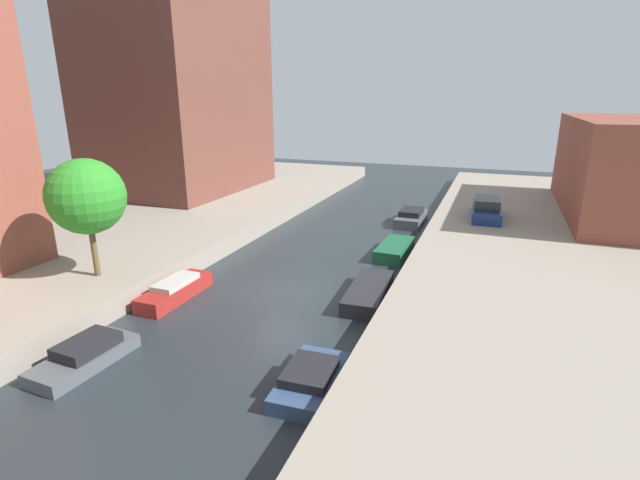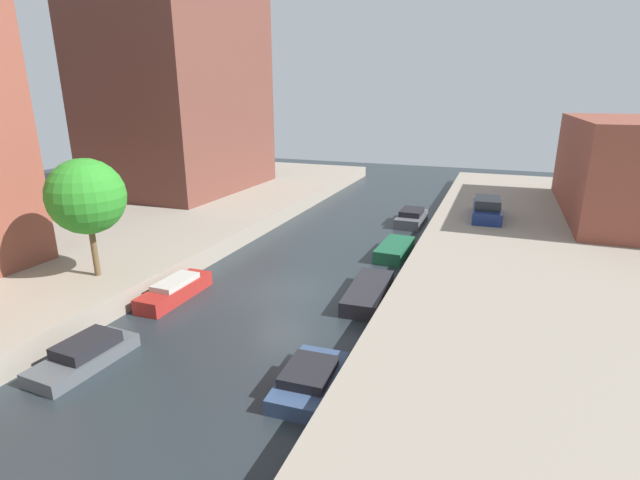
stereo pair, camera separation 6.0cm
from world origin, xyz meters
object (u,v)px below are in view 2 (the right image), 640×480
object	(u,v)px
moored_boat_right_2	(310,379)
moored_boat_right_5	(412,218)
parked_car	(487,209)
moored_boat_left_2	(85,355)
moored_boat_right_3	(368,292)
moored_boat_right_4	(395,250)
moored_boat_left_3	(175,290)
apartment_tower_far	(175,42)
street_tree_2	(86,197)

from	to	relation	value
moored_boat_right_2	moored_boat_right_5	distance (m)	20.31
parked_car	moored_boat_right_5	distance (m)	5.02
moored_boat_right_5	moored_boat_right_2	bearing A→B (deg)	-88.32
parked_car	moored_boat_left_2	bearing A→B (deg)	-119.07
moored_boat_right_2	parked_car	bearing A→B (deg)	77.80
parked_car	moored_boat_right_3	bearing A→B (deg)	-108.76
parked_car	moored_boat_right_4	world-z (taller)	parked_car
moored_boat_left_3	moored_boat_right_3	size ratio (longest dim) A/B	0.91
moored_boat_right_2	moored_boat_right_4	size ratio (longest dim) A/B	0.90
moored_boat_left_3	apartment_tower_far	bearing A→B (deg)	124.41
moored_boat_right_4	moored_boat_right_5	world-z (taller)	moored_boat_right_5
apartment_tower_far	street_tree_2	world-z (taller)	apartment_tower_far
moored_boat_left_3	moored_boat_right_4	world-z (taller)	moored_boat_left_3
moored_boat_right_4	parked_car	bearing A→B (deg)	55.52
moored_boat_left_3	moored_boat_right_5	distance (m)	17.87
street_tree_2	moored_boat_right_2	bearing A→B (deg)	-15.21
moored_boat_right_5	moored_boat_right_3	bearing A→B (deg)	-87.72
parked_car	moored_boat_right_4	distance (m)	8.07
street_tree_2	moored_boat_right_5	distance (m)	20.70
moored_boat_left_3	street_tree_2	bearing A→B (deg)	-163.54
apartment_tower_far	moored_boat_right_3	size ratio (longest dim) A/B	5.28
street_tree_2	moored_boat_right_2	world-z (taller)	street_tree_2
apartment_tower_far	moored_boat_right_5	distance (m)	22.86
apartment_tower_far	moored_boat_left_2	distance (m)	28.76
moored_boat_left_2	moored_boat_left_3	bearing A→B (deg)	95.71
moored_boat_right_3	moored_boat_right_4	size ratio (longest dim) A/B	1.18
apartment_tower_far	moored_boat_left_2	world-z (taller)	apartment_tower_far
moored_boat_left_2	moored_boat_right_2	xyz separation A→B (m)	(7.50, 1.41, -0.02)
street_tree_2	moored_boat_right_5	xyz separation A→B (m)	(10.74, 17.22, -4.09)
apartment_tower_far	moored_boat_right_3	world-z (taller)	apartment_tower_far
apartment_tower_far	moored_boat_left_3	world-z (taller)	apartment_tower_far
parked_car	apartment_tower_far	bearing A→B (deg)	175.97
street_tree_2	moored_boat_right_4	size ratio (longest dim) A/B	1.39
moored_boat_left_2	apartment_tower_far	bearing A→B (deg)	118.60
street_tree_2	moored_boat_left_2	world-z (taller)	street_tree_2
parked_car	moored_boat_right_3	xyz separation A→B (m)	(-4.34, -12.77, -1.24)
moored_boat_right_2	moored_boat_right_5	bearing A→B (deg)	91.68
moored_boat_right_4	moored_boat_left_2	bearing A→B (deg)	-116.42
moored_boat_left_3	moored_boat_right_5	bearing A→B (deg)	65.37
apartment_tower_far	moored_boat_left_3	distance (m)	24.34
moored_boat_left_2	moored_boat_right_5	distance (m)	22.78
parked_car	moored_boat_left_2	size ratio (longest dim) A/B	1.31
parked_car	moored_boat_right_2	bearing A→B (deg)	-102.20
moored_boat_right_2	moored_boat_right_4	bearing A→B (deg)	91.05
apartment_tower_far	moored_boat_right_2	bearing A→B (deg)	-47.07
apartment_tower_far	moored_boat_right_3	xyz separation A→B (m)	(19.90, -14.48, -12.18)
moored_boat_left_2	moored_boat_right_5	world-z (taller)	moored_boat_right_5
apartment_tower_far	moored_boat_left_3	bearing A→B (deg)	-55.59
moored_boat_left_2	moored_boat_right_2	world-z (taller)	moored_boat_left_2
street_tree_2	parked_car	bearing A→B (deg)	46.90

